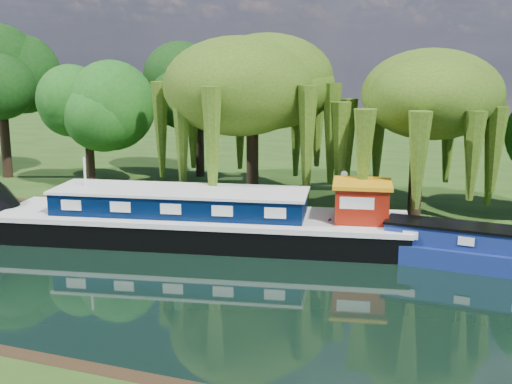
% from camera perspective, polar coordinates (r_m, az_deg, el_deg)
% --- Properties ---
extents(ground, '(120.00, 120.00, 0.00)m').
position_cam_1_polar(ground, '(25.11, 1.28, -8.97)').
color(ground, black).
extents(far_bank, '(120.00, 52.00, 0.45)m').
position_cam_1_polar(far_bank, '(57.34, 12.35, 3.18)').
color(far_bank, '#1D3D10').
rests_on(far_bank, ground).
extents(dutch_barge, '(20.39, 8.27, 4.20)m').
position_cam_1_polar(dutch_barge, '(31.50, -4.51, -2.55)').
color(dutch_barge, black).
rests_on(dutch_barge, ground).
extents(narrowboat, '(13.38, 2.95, 1.94)m').
position_cam_1_polar(narrowboat, '(29.40, 20.51, -5.14)').
color(narrowboat, navy).
rests_on(narrowboat, ground).
extents(red_dinghy, '(3.66, 2.98, 0.67)m').
position_cam_1_polar(red_dinghy, '(37.42, -16.19, -2.25)').
color(red_dinghy, maroon).
rests_on(red_dinghy, ground).
extents(willow_left, '(7.68, 7.68, 9.21)m').
position_cam_1_polar(willow_left, '(36.77, -0.32, 9.28)').
color(willow_left, black).
rests_on(willow_left, far_bank).
extents(willow_right, '(6.56, 6.56, 7.99)m').
position_cam_1_polar(willow_right, '(34.17, 14.32, 7.21)').
color(willow_right, black).
rests_on(willow_right, far_bank).
extents(tree_far_left, '(4.89, 4.89, 7.87)m').
position_cam_1_polar(tree_far_left, '(41.97, -14.77, 7.49)').
color(tree_far_left, black).
rests_on(tree_far_left, far_bank).
extents(tree_far_back, '(5.66, 5.66, 9.51)m').
position_cam_1_polar(tree_far_back, '(47.93, -21.78, 9.07)').
color(tree_far_back, black).
rests_on(tree_far_back, far_bank).
extents(tree_far_mid, '(5.22, 5.22, 8.54)m').
position_cam_1_polar(tree_far_mid, '(45.10, -5.10, 8.80)').
color(tree_far_mid, black).
rests_on(tree_far_mid, far_bank).
extents(lamppost, '(0.36, 0.36, 2.56)m').
position_cam_1_polar(lamppost, '(34.06, 7.82, 0.90)').
color(lamppost, silver).
rests_on(lamppost, far_bank).
extents(mooring_posts, '(19.16, 0.16, 1.00)m').
position_cam_1_polar(mooring_posts, '(32.62, 5.23, -2.20)').
color(mooring_posts, silver).
rests_on(mooring_posts, far_bank).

